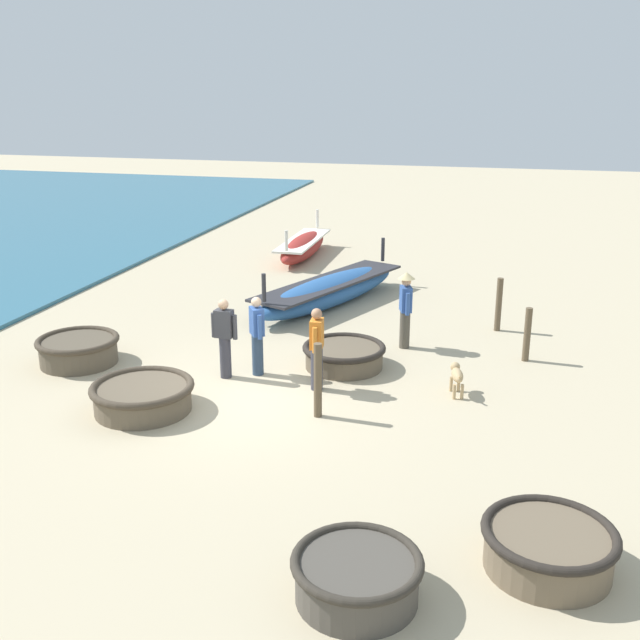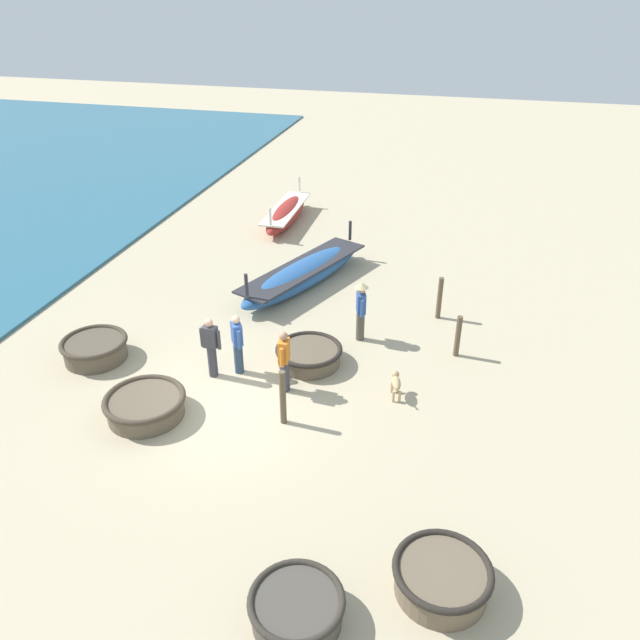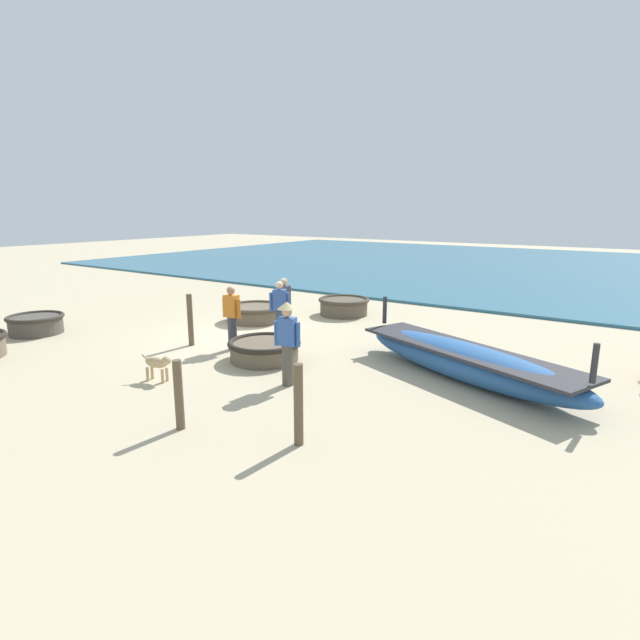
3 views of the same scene
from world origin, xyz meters
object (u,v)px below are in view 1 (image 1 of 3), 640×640
fisherman_standing_right (317,347)px  dog (457,375)px  coracle_beside_post (357,576)px  fisherman_standing_left (257,334)px  mooring_post_mid_beach (527,335)px  coracle_tilted (548,547)px  mooring_post_shoreline (499,305)px  coracle_upturned (78,349)px  fisherman_hauling (225,336)px  fisherman_with_hat (406,305)px  long_boat_green_hull (303,246)px  coracle_far_right (143,396)px  long_boat_ochre_hull (329,290)px  coracle_far_left (344,355)px  mooring_post_inland (318,380)px

fisherman_standing_right → dog: size_ratio=2.33×
coracle_beside_post → fisherman_standing_left: (-3.25, 6.05, 0.55)m
coracle_beside_post → mooring_post_mid_beach: mooring_post_mid_beach is taller
coracle_tilted → mooring_post_shoreline: 8.97m
coracle_upturned → mooring_post_mid_beach: 9.12m
fisherman_standing_left → mooring_post_shoreline: (4.44, 3.96, -0.22)m
fisherman_hauling → fisherman_with_hat: bearing=39.6°
long_boat_green_hull → fisherman_hauling: bearing=-82.4°
long_boat_green_hull → dog: size_ratio=6.35×
coracle_far_right → fisherman_hauling: fisherman_hauling is taller
mooring_post_shoreline → coracle_far_right: bearing=-133.8°
coracle_beside_post → long_boat_ochre_hull: long_boat_ochre_hull is taller
coracle_far_right → coracle_far_left: 4.12m
mooring_post_mid_beach → mooring_post_inland: (-3.44, -3.67, 0.09)m
dog → fisherman_standing_left: bearing=179.8°
coracle_upturned → fisherman_hauling: size_ratio=1.05×
mooring_post_inland → coracle_upturned: bearing=167.1°
mooring_post_shoreline → mooring_post_inland: size_ratio=0.94×
coracle_beside_post → fisherman_standing_left: bearing=118.2°
coracle_tilted → fisherman_standing_left: bearing=136.9°
fisherman_standing_right → fisherman_standing_left: (-1.30, 0.43, 0.00)m
long_boat_green_hull → mooring_post_inland: size_ratio=3.24×
mooring_post_mid_beach → mooring_post_inland: size_ratio=0.86×
long_boat_ochre_hull → fisherman_hauling: bearing=-98.0°
coracle_far_right → mooring_post_shoreline: size_ratio=1.45×
fisherman_hauling → fisherman_standing_left: size_ratio=1.00×
coracle_far_right → coracle_tilted: bearing=-23.2°
long_boat_ochre_hull → fisherman_standing_left: bearing=-92.3°
fisherman_standing_right → mooring_post_mid_beach: fisherman_standing_right is taller
fisherman_standing_right → mooring_post_inland: (0.32, -1.14, -0.18)m
coracle_tilted → coracle_far_right: coracle_tilted is taller
coracle_far_left → long_boat_ochre_hull: size_ratio=0.30×
mooring_post_shoreline → long_boat_ochre_hull: bearing=166.1°
coracle_upturned → coracle_beside_post: size_ratio=1.12×
long_boat_green_hull → mooring_post_inland: (3.57, -11.64, 0.30)m
coracle_tilted → fisherman_standing_left: size_ratio=1.01×
coracle_beside_post → mooring_post_shoreline: mooring_post_shoreline is taller
fisherman_standing_left → coracle_tilted: bearing=-43.1°
coracle_upturned → coracle_far_left: size_ratio=0.99×
dog → coracle_beside_post: bearing=-95.5°
coracle_far_right → fisherman_hauling: (0.83, 1.81, 0.56)m
coracle_upturned → coracle_far_left: (5.26, 1.15, -0.04)m
fisherman_hauling → long_boat_ochre_hull: bearing=82.0°
long_boat_green_hull → fisherman_standing_left: bearing=-79.1°
mooring_post_shoreline → coracle_far_left: bearing=-132.5°
mooring_post_mid_beach → coracle_far_left: bearing=-159.8°
coracle_tilted → dog: bearing=106.5°
fisherman_standing_right → fisherman_standing_left: bearing=161.6°
coracle_upturned → fisherman_with_hat: size_ratio=0.99×
coracle_tilted → fisherman_with_hat: bearing=110.9°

